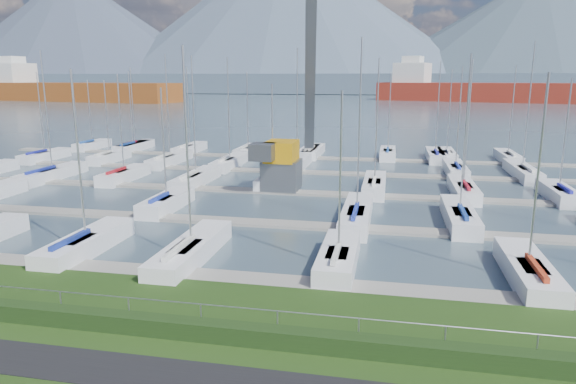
# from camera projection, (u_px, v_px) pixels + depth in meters

# --- Properties ---
(path) EXTENTS (160.00, 2.00, 0.04)m
(path) POSITION_uv_depth(u_px,v_px,m) (198.00, 379.00, 16.73)
(path) COLOR black
(path) RESTS_ON grass
(water) EXTENTS (800.00, 540.00, 0.20)m
(water) POSITION_uv_depth(u_px,v_px,m) (381.00, 97.00, 268.50)
(water) COLOR #40515D
(hedge) EXTENTS (80.00, 0.70, 0.70)m
(hedge) POSITION_uv_depth(u_px,v_px,m) (223.00, 332.00, 19.14)
(hedge) COLOR #1D3312
(hedge) RESTS_ON grass
(fence) EXTENTS (80.00, 0.04, 0.04)m
(fence) POSITION_uv_depth(u_px,v_px,m) (226.00, 306.00, 19.34)
(fence) COLOR gray
(fence) RESTS_ON grass
(foothill) EXTENTS (900.00, 80.00, 12.00)m
(foothill) POSITION_uv_depth(u_px,v_px,m) (384.00, 83.00, 334.10)
(foothill) COLOR #465566
(foothill) RESTS_ON water
(mountains) EXTENTS (1190.00, 360.00, 115.00)m
(mountains) POSITION_uv_depth(u_px,v_px,m) (397.00, 28.00, 395.24)
(mountains) COLOR #3D445A
(mountains) RESTS_ON water
(docks) EXTENTS (90.00, 41.60, 0.25)m
(docks) POSITION_uv_depth(u_px,v_px,m) (320.00, 194.00, 44.53)
(docks) COLOR #65625E
(docks) RESTS_ON water
(crane) EXTENTS (5.43, 13.22, 22.35)m
(crane) POSITION_uv_depth(u_px,v_px,m) (289.00, 127.00, 45.83)
(crane) COLOR slate
(crane) RESTS_ON water
(cargo_ship_west) EXTENTS (99.28, 34.57, 21.50)m
(cargo_ship_west) POSITION_uv_depth(u_px,v_px,m) (67.00, 92.00, 222.66)
(cargo_ship_west) COLOR brown
(cargo_ship_west) RESTS_ON water
(cargo_ship_mid) EXTENTS (91.18, 43.61, 21.50)m
(cargo_ship_mid) POSITION_uv_depth(u_px,v_px,m) (474.00, 92.00, 218.90)
(cargo_ship_mid) COLOR maroon
(cargo_ship_mid) RESTS_ON water
(sailboat_fleet) EXTENTS (75.77, 50.23, 13.63)m
(sailboat_fleet) POSITION_uv_depth(u_px,v_px,m) (314.00, 124.00, 47.28)
(sailboat_fleet) COLOR navy
(sailboat_fleet) RESTS_ON water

